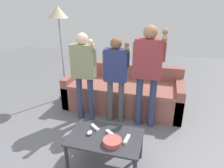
# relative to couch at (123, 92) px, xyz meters

# --- Properties ---
(ground_plane) EXTENTS (12.00, 12.00, 0.00)m
(ground_plane) POSITION_rel_couch_xyz_m (0.19, -1.50, -0.29)
(ground_plane) COLOR slate
(couch) EXTENTS (2.19, 0.89, 0.78)m
(couch) POSITION_rel_couch_xyz_m (0.00, 0.00, 0.00)
(couch) COLOR brown
(couch) RESTS_ON ground
(coffee_table) EXTENTS (0.87, 0.56, 0.44)m
(coffee_table) POSITION_rel_couch_xyz_m (0.13, -1.59, 0.09)
(coffee_table) COLOR #2D2D33
(coffee_table) RESTS_ON ground
(snack_bowl) EXTENTS (0.21, 0.21, 0.06)m
(snack_bowl) POSITION_rel_couch_xyz_m (0.25, -1.70, 0.17)
(snack_bowl) COLOR #B24C47
(snack_bowl) RESTS_ON coffee_table
(game_remote_nunchuk) EXTENTS (0.06, 0.09, 0.05)m
(game_remote_nunchuk) POSITION_rel_couch_xyz_m (-0.06, -1.60, 0.17)
(game_remote_nunchuk) COLOR white
(game_remote_nunchuk) RESTS_ON coffee_table
(floor_lamp) EXTENTS (0.37, 0.37, 1.87)m
(floor_lamp) POSITION_rel_couch_xyz_m (-1.29, 0.06, 1.35)
(floor_lamp) COLOR #2D2D33
(floor_lamp) RESTS_ON ground
(player_left) EXTENTS (0.45, 0.30, 1.50)m
(player_left) POSITION_rel_couch_xyz_m (-0.53, -0.64, 0.65)
(player_left) COLOR #2D3856
(player_left) RESTS_ON ground
(player_center) EXTENTS (0.44, 0.28, 1.44)m
(player_center) POSITION_rel_couch_xyz_m (-0.01, -0.57, 0.61)
(player_center) COLOR #47474C
(player_center) RESTS_ON ground
(player_right) EXTENTS (0.48, 0.31, 1.63)m
(player_right) POSITION_rel_couch_xyz_m (0.49, -0.56, 0.74)
(player_right) COLOR #2D3856
(player_right) RESTS_ON ground
(game_remote_wand_near) EXTENTS (0.14, 0.12, 0.03)m
(game_remote_wand_near) POSITION_rel_couch_xyz_m (0.18, -1.54, 0.16)
(game_remote_wand_near) COLOR white
(game_remote_wand_near) RESTS_ON coffee_table
(game_remote_wand_far) EXTENTS (0.14, 0.12, 0.03)m
(game_remote_wand_far) POSITION_rel_couch_xyz_m (-0.04, -1.47, 0.16)
(game_remote_wand_far) COLOR white
(game_remote_wand_far) RESTS_ON coffee_table
(game_remote_wand_spare) EXTENTS (0.06, 0.17, 0.03)m
(game_remote_wand_spare) POSITION_rel_couch_xyz_m (0.39, -1.59, 0.16)
(game_remote_wand_spare) COLOR white
(game_remote_wand_spare) RESTS_ON coffee_table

